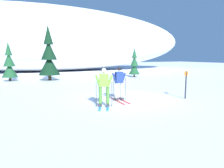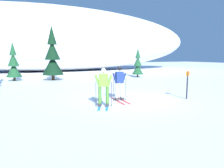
% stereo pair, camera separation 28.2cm
% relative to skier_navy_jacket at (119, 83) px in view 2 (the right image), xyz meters
% --- Properties ---
extents(ground_plane, '(120.00, 120.00, 0.00)m').
position_rel_skier_navy_jacket_xyz_m(ground_plane, '(0.67, 0.08, -0.91)').
color(ground_plane, white).
extents(skier_navy_jacket, '(0.77, 1.80, 1.75)m').
position_rel_skier_navy_jacket_xyz_m(skier_navy_jacket, '(0.00, 0.00, 0.00)').
color(skier_navy_jacket, red).
rests_on(skier_navy_jacket, ground).
extents(skier_lime_jacket, '(1.14, 1.79, 1.76)m').
position_rel_skier_navy_jacket_xyz_m(skier_lime_jacket, '(-1.21, -0.89, 0.02)').
color(skier_lime_jacket, '#2893CC').
rests_on(skier_lime_jacket, ground).
extents(pine_tree_center_left, '(1.39, 1.39, 3.60)m').
position_rel_skier_navy_jacket_xyz_m(pine_tree_center_left, '(-5.35, 11.74, 0.60)').
color(pine_tree_center_left, '#47301E').
rests_on(pine_tree_center_left, ground).
extents(pine_tree_center_right, '(1.99, 1.99, 5.16)m').
position_rel_skier_navy_jacket_xyz_m(pine_tree_center_right, '(-1.92, 10.89, 1.25)').
color(pine_tree_center_right, '#47301E').
rests_on(pine_tree_center_right, ground).
extents(pine_tree_far_right, '(1.23, 1.23, 3.18)m').
position_rel_skier_navy_jacket_xyz_m(pine_tree_far_right, '(6.97, 10.13, 0.42)').
color(pine_tree_far_right, '#47301E').
rests_on(pine_tree_far_right, ground).
extents(snow_ridge_background, '(47.05, 14.01, 9.73)m').
position_rel_skier_navy_jacket_xyz_m(snow_ridge_background, '(0.10, 23.38, 3.96)').
color(snow_ridge_background, white).
rests_on(snow_ridge_background, ground).
extents(trail_marker_post, '(0.28, 0.07, 1.50)m').
position_rel_skier_navy_jacket_xyz_m(trail_marker_post, '(3.47, -1.07, -0.06)').
color(trail_marker_post, black).
rests_on(trail_marker_post, ground).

